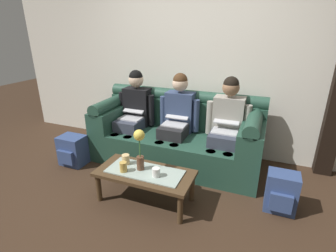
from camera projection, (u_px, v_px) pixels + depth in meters
The scene contains 13 objects.
ground_plane at pixel (138, 210), 2.66m from camera, with size 14.00×14.00×0.00m, color #382619.
back_wall_patterned at pixel (191, 52), 3.61m from camera, with size 6.00×0.12×2.90m, color silver.
couch at pixel (177, 136), 3.54m from camera, with size 2.25×0.88×0.96m.
person_left at pixel (134, 111), 3.66m from camera, with size 0.56×0.67×1.22m.
person_middle at pixel (177, 116), 3.43m from camera, with size 0.56×0.67×1.22m.
person_right at pixel (227, 123), 3.20m from camera, with size 0.56×0.67×1.22m.
coffee_table at pixel (145, 175), 2.70m from camera, with size 1.03×0.48×0.37m.
flower_vase at pixel (140, 146), 2.61m from camera, with size 0.12×0.12×0.45m.
cup_near_left at pixel (126, 159), 2.80m from camera, with size 0.08×0.08×0.11m, color #DBB77A.
cup_near_right at pixel (123, 167), 2.65m from camera, with size 0.08×0.08×0.11m, color gold.
cup_far_center at pixel (156, 172), 2.56m from camera, with size 0.08×0.08×0.09m, color white.
backpack_right at pixel (281, 193), 2.59m from camera, with size 0.30×0.27×0.42m.
backpack_left at pixel (73, 151), 3.49m from camera, with size 0.34×0.30×0.41m.
Camera 1 is at (1.10, -1.89, 1.77)m, focal length 27.33 mm.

